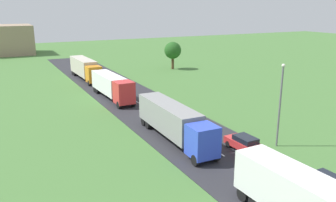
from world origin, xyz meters
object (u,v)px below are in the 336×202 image
at_px(lamppost_second, 280,101).
at_px(tree_maple, 173,51).
at_px(truck_second, 174,121).
at_px(car_third, 244,143).
at_px(truck_third, 112,85).
at_px(car_second, 326,184).
at_px(distant_building, 5,40).
at_px(truck_fourth, 85,68).

relative_size(lamppost_second, tree_maple, 1.39).
xyz_separation_m(truck_second, lamppost_second, (8.46, -6.01, 2.49)).
bearing_deg(car_third, truck_third, 101.49).
height_order(car_third, lamppost_second, lamppost_second).
relative_size(car_second, lamppost_second, 0.51).
bearing_deg(tree_maple, car_third, -109.36).
xyz_separation_m(car_second, distant_building, (-16.46, 95.83, 3.30)).
bearing_deg(tree_maple, truck_third, -137.30).
relative_size(truck_fourth, lamppost_second, 1.56).
relative_size(truck_third, car_second, 2.90).
xyz_separation_m(truck_second, distant_building, (-11.49, 81.19, 2.00)).
relative_size(car_third, tree_maple, 0.68).
distance_m(car_second, tree_maple, 54.46).
xyz_separation_m(truck_fourth, lamppost_second, (8.69, -41.23, 2.42)).
distance_m(truck_second, truck_fourth, 35.22).
bearing_deg(truck_third, tree_maple, 42.70).
distance_m(lamppost_second, tree_maple, 45.13).
bearing_deg(car_third, car_second, -88.21).
distance_m(truck_second, lamppost_second, 10.67).
height_order(car_second, tree_maple, tree_maple).
relative_size(truck_third, tree_maple, 2.03).
height_order(car_second, distant_building, distant_building).
height_order(car_third, distant_building, distant_building).
bearing_deg(distant_building, car_second, -80.25).
bearing_deg(tree_maple, truck_fourth, -173.14).
bearing_deg(truck_second, truck_third, 90.92).
xyz_separation_m(truck_fourth, car_third, (4.92, -40.79, -1.37)).
bearing_deg(distant_building, car_third, -79.44).
relative_size(truck_second, truck_third, 1.10).
relative_size(truck_second, car_second, 3.18).
bearing_deg(distant_building, tree_maple, -54.24).
height_order(truck_third, truck_fourth, truck_fourth).
bearing_deg(lamppost_second, truck_third, 109.30).
xyz_separation_m(truck_second, truck_fourth, (-0.22, 35.22, 0.07)).
bearing_deg(truck_fourth, tree_maple, 6.86).
height_order(tree_maple, distant_building, distant_building).
bearing_deg(truck_second, tree_maple, 62.16).
xyz_separation_m(car_third, tree_maple, (15.18, 43.21, 3.25)).
bearing_deg(car_second, truck_third, 98.92).
xyz_separation_m(truck_second, car_third, (4.69, -5.57, -1.30)).
relative_size(truck_fourth, car_third, 3.19).
bearing_deg(car_second, truck_fourth, 95.96).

